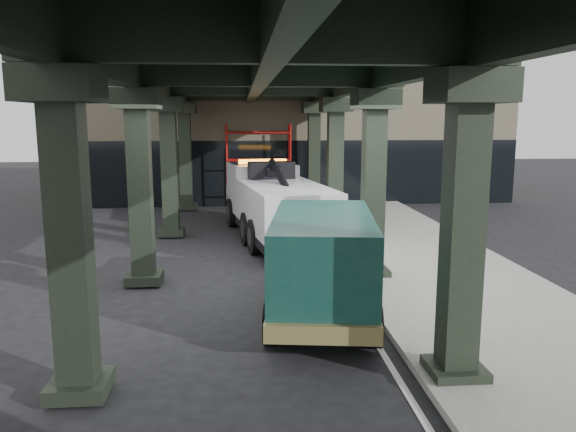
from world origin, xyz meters
name	(u,v)px	position (x,y,z in m)	size (l,w,h in m)	color
ground	(280,306)	(0.00, 0.00, 0.00)	(90.00, 90.00, 0.00)	black
sidewalk	(439,274)	(4.50, 2.00, 0.07)	(5.00, 40.00, 0.15)	gray
lane_stripe	(338,279)	(1.70, 2.00, 0.01)	(0.12, 38.00, 0.01)	silver
viaduct	(258,70)	(-0.40, 2.00, 5.46)	(7.40, 32.00, 6.40)	black
building	(290,123)	(2.00, 20.00, 4.00)	(22.00, 10.00, 8.00)	#C6B793
scaffolding	(258,164)	(0.00, 14.64, 2.11)	(3.08, 0.88, 4.00)	#B9120E
tow_truck	(274,200)	(0.31, 7.53, 1.39)	(3.70, 8.93, 2.85)	black
towed_van	(323,260)	(0.90, -0.57, 1.22)	(2.90, 5.84, 2.27)	#113F38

